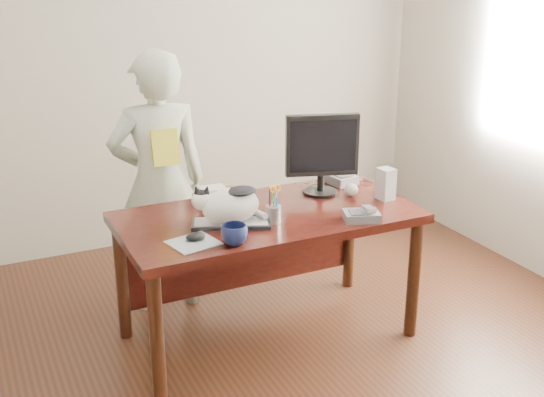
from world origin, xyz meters
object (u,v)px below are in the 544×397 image
(desk, at_px, (262,233))
(book_stack, at_px, (215,195))
(keyboard, at_px, (231,223))
(mouse, at_px, (196,237))
(phone, at_px, (362,215))
(person, at_px, (159,183))
(coffee_mug, at_px, (234,235))
(speaker, at_px, (386,184))
(calculator, at_px, (340,178))
(baseball, at_px, (351,190))
(pen_cup, at_px, (273,212))
(monitor, at_px, (322,150))
(cat, at_px, (228,204))

(desk, bearing_deg, book_stack, 131.26)
(keyboard, distance_m, book_stack, 0.38)
(mouse, height_order, phone, phone)
(keyboard, height_order, person, person)
(coffee_mug, xyz_separation_m, phone, (0.73, 0.01, -0.02))
(speaker, xyz_separation_m, calculator, (-0.08, 0.36, -0.06))
(keyboard, bearing_deg, mouse, -131.55)
(speaker, bearing_deg, person, 140.73)
(baseball, bearing_deg, pen_cup, -163.57)
(desk, xyz_separation_m, keyboard, (-0.25, -0.16, 0.16))
(calculator, distance_m, person, 1.09)
(mouse, distance_m, phone, 0.89)
(monitor, bearing_deg, baseball, -20.74)
(keyboard, bearing_deg, monitor, 41.57)
(keyboard, distance_m, baseball, 0.80)
(phone, height_order, speaker, speaker)
(mouse, distance_m, baseball, 1.05)
(phone, bearing_deg, book_stack, 154.57)
(speaker, bearing_deg, pen_cup, 177.28)
(cat, relative_size, baseball, 5.00)
(phone, bearing_deg, baseball, 86.77)
(pen_cup, relative_size, mouse, 1.85)
(book_stack, xyz_separation_m, person, (-0.22, 0.34, 0.00))
(cat, height_order, speaker, cat)
(baseball, bearing_deg, phone, -112.97)
(speaker, bearing_deg, phone, -149.79)
(baseball, relative_size, calculator, 0.36)
(mouse, bearing_deg, speaker, -6.91)
(pen_cup, distance_m, phone, 0.47)
(cat, bearing_deg, pen_cup, 9.00)
(baseball, xyz_separation_m, person, (-0.96, 0.59, 0.00))
(speaker, bearing_deg, monitor, 134.96)
(mouse, relative_size, speaker, 0.61)
(book_stack, bearing_deg, keyboard, -89.42)
(mouse, relative_size, baseball, 1.42)
(keyboard, relative_size, monitor, 0.91)
(pen_cup, xyz_separation_m, coffee_mug, (-0.29, -0.18, -0.01))
(mouse, xyz_separation_m, baseball, (1.02, 0.23, 0.02))
(speaker, bearing_deg, keyboard, 173.27)
(cat, relative_size, book_stack, 1.58)
(pen_cup, distance_m, person, 0.85)
(person, bearing_deg, monitor, 154.75)
(cat, relative_size, calculator, 1.81)
(monitor, xyz_separation_m, speaker, (0.29, -0.23, -0.18))
(calculator, bearing_deg, speaker, -85.99)
(cat, distance_m, calculator, 0.95)
(monitor, bearing_deg, book_stack, -177.08)
(coffee_mug, distance_m, speaker, 1.05)
(person, bearing_deg, calculator, 166.46)
(coffee_mug, bearing_deg, monitor, 31.88)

